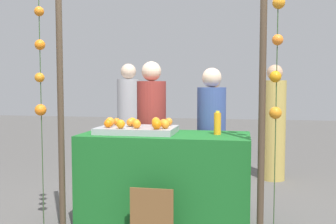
{
  "coord_description": "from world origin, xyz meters",
  "views": [
    {
      "loc": [
        0.72,
        -3.62,
        1.38
      ],
      "look_at": [
        0.0,
        0.15,
        1.11
      ],
      "focal_mm": 41.2,
      "sensor_mm": 36.0,
      "label": 1
    }
  ],
  "objects_px": {
    "orange_1": "(164,123)",
    "vendor_left": "(152,139)",
    "vendor_right": "(211,144)",
    "orange_0": "(131,122)",
    "stall_counter": "(165,180)",
    "juice_bottle": "(217,123)",
    "chalkboard_sign": "(152,219)"
  },
  "relations": [
    {
      "from": "orange_1",
      "to": "vendor_left",
      "type": "relative_size",
      "value": 0.05
    },
    {
      "from": "orange_0",
      "to": "vendor_left",
      "type": "distance_m",
      "value": 0.64
    },
    {
      "from": "stall_counter",
      "to": "orange_0",
      "type": "height_order",
      "value": "orange_0"
    },
    {
      "from": "orange_0",
      "to": "chalkboard_sign",
      "type": "height_order",
      "value": "orange_0"
    },
    {
      "from": "stall_counter",
      "to": "juice_bottle",
      "type": "height_order",
      "value": "juice_bottle"
    },
    {
      "from": "stall_counter",
      "to": "orange_1",
      "type": "height_order",
      "value": "orange_1"
    },
    {
      "from": "juice_bottle",
      "to": "vendor_left",
      "type": "bearing_deg",
      "value": 142.87
    },
    {
      "from": "orange_0",
      "to": "juice_bottle",
      "type": "relative_size",
      "value": 0.36
    },
    {
      "from": "juice_bottle",
      "to": "stall_counter",
      "type": "bearing_deg",
      "value": -176.68
    },
    {
      "from": "chalkboard_sign",
      "to": "vendor_left",
      "type": "relative_size",
      "value": 0.32
    },
    {
      "from": "orange_0",
      "to": "chalkboard_sign",
      "type": "distance_m",
      "value": 1.0
    },
    {
      "from": "stall_counter",
      "to": "vendor_right",
      "type": "xyz_separation_m",
      "value": [
        0.4,
        0.58,
        0.27
      ]
    },
    {
      "from": "vendor_left",
      "to": "vendor_right",
      "type": "xyz_separation_m",
      "value": [
        0.68,
        -0.04,
        -0.04
      ]
    },
    {
      "from": "juice_bottle",
      "to": "chalkboard_sign",
      "type": "distance_m",
      "value": 1.08
    },
    {
      "from": "stall_counter",
      "to": "orange_0",
      "type": "distance_m",
      "value": 0.66
    },
    {
      "from": "chalkboard_sign",
      "to": "orange_1",
      "type": "bearing_deg",
      "value": 92.24
    },
    {
      "from": "stall_counter",
      "to": "vendor_left",
      "type": "relative_size",
      "value": 0.98
    },
    {
      "from": "vendor_left",
      "to": "orange_1",
      "type": "bearing_deg",
      "value": -64.84
    },
    {
      "from": "orange_0",
      "to": "vendor_left",
      "type": "xyz_separation_m",
      "value": [
        0.07,
        0.59,
        -0.24
      ]
    },
    {
      "from": "vendor_left",
      "to": "vendor_right",
      "type": "distance_m",
      "value": 0.68
    },
    {
      "from": "vendor_right",
      "to": "orange_0",
      "type": "bearing_deg",
      "value": -143.97
    },
    {
      "from": "vendor_right",
      "to": "orange_1",
      "type": "bearing_deg",
      "value": -132.0
    },
    {
      "from": "stall_counter",
      "to": "orange_1",
      "type": "bearing_deg",
      "value": 109.5
    },
    {
      "from": "orange_1",
      "to": "orange_0",
      "type": "bearing_deg",
      "value": -168.33
    },
    {
      "from": "orange_0",
      "to": "orange_1",
      "type": "xyz_separation_m",
      "value": [
        0.32,
        0.07,
        -0.0
      ]
    },
    {
      "from": "chalkboard_sign",
      "to": "vendor_right",
      "type": "xyz_separation_m",
      "value": [
        0.41,
        1.11,
        0.48
      ]
    },
    {
      "from": "stall_counter",
      "to": "orange_1",
      "type": "distance_m",
      "value": 0.56
    },
    {
      "from": "orange_1",
      "to": "chalkboard_sign",
      "type": "distance_m",
      "value": 0.98
    },
    {
      "from": "orange_1",
      "to": "vendor_left",
      "type": "distance_m",
      "value": 0.63
    },
    {
      "from": "orange_0",
      "to": "stall_counter",
      "type": "bearing_deg",
      "value": -4.89
    },
    {
      "from": "orange_0",
      "to": "vendor_right",
      "type": "distance_m",
      "value": 0.98
    },
    {
      "from": "orange_0",
      "to": "orange_1",
      "type": "bearing_deg",
      "value": 11.67
    }
  ]
}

